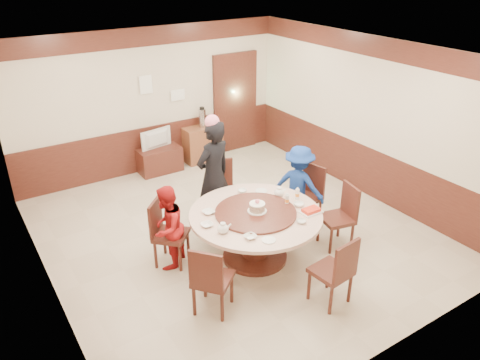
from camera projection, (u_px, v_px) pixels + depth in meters
room at (234, 170)px, 7.00m from camera, size 6.00×6.04×2.84m
banquet_table at (255, 226)px, 6.59m from camera, size 1.86×1.86×0.78m
chair_0 at (305, 205)px, 7.61m from camera, size 0.54×0.53×0.97m
chair_1 at (223, 200)px, 7.77m from camera, size 0.55×0.56×0.97m
chair_2 at (170, 244)px, 6.61m from camera, size 0.62×0.62×0.97m
chair_3 at (212, 290)px, 5.71m from camera, size 0.62×0.62×0.97m
chair_4 at (331, 282)px, 5.85m from camera, size 0.49×0.49×0.97m
chair_5 at (337, 227)px, 7.01m from camera, size 0.53×0.52×0.97m
person_standing at (214, 175)px, 7.26m from camera, size 0.73×0.57×1.79m
person_red at (167, 228)px, 6.42m from camera, size 0.75×0.74×1.22m
person_blue at (299, 185)px, 7.47m from camera, size 0.84×0.99×1.32m
birthday_cake at (257, 207)px, 6.46m from camera, size 0.27×0.27×0.19m
teapot_left at (223, 229)px, 6.02m from camera, size 0.17×0.15×0.13m
teapot_right at (279, 193)px, 6.92m from camera, size 0.17×0.15×0.13m
bowl_0 at (209, 212)px, 6.48m from camera, size 0.17×0.17×0.04m
bowl_1 at (301, 222)px, 6.26m from camera, size 0.13×0.13×0.04m
bowl_2 at (250, 237)px, 5.93m from camera, size 0.16×0.16×0.04m
bowl_3 at (299, 204)px, 6.67m from camera, size 0.15×0.15×0.05m
bowl_4 at (207, 225)px, 6.18m from camera, size 0.16×0.16×0.04m
bowl_5 at (242, 191)px, 7.05m from camera, size 0.14×0.14×0.04m
saucer_near at (269, 240)px, 5.88m from camera, size 0.18×0.18×0.01m
saucer_far at (261, 191)px, 7.09m from camera, size 0.18×0.18×0.01m
shrimp_platter at (311, 211)px, 6.50m from camera, size 0.30×0.20×0.06m
bottle_0 at (287, 200)px, 6.68m from camera, size 0.06×0.06×0.16m
bottle_1 at (297, 194)px, 6.83m from camera, size 0.06×0.06×0.16m
tv_stand at (160, 160)px, 9.40m from camera, size 0.85×0.45×0.50m
television at (158, 139)px, 9.21m from camera, size 0.68×0.21×0.39m
side_cabinet at (203, 144)px, 9.86m from camera, size 0.80×0.40×0.75m
thermos at (202, 118)px, 9.62m from camera, size 0.15×0.15×0.38m
notice_left at (146, 85)px, 8.86m from camera, size 0.25×0.00×0.35m
notice_right at (178, 95)px, 9.31m from camera, size 0.30×0.00×0.22m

